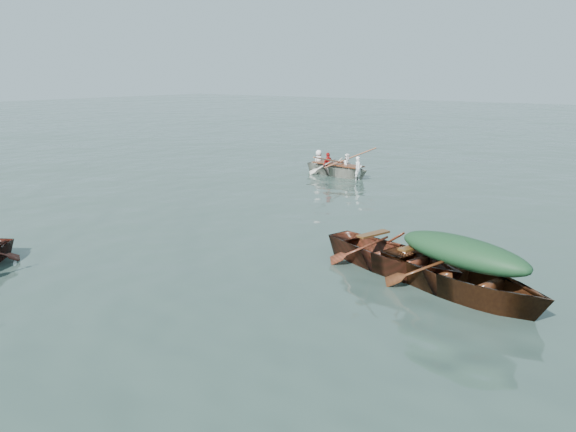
{
  "coord_description": "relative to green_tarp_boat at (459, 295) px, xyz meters",
  "views": [
    {
      "loc": [
        7.83,
        -7.33,
        3.76
      ],
      "look_at": [
        0.25,
        2.96,
        0.5
      ],
      "focal_mm": 35.0,
      "sensor_mm": 36.0,
      "label": 1
    }
  ],
  "objects": [
    {
      "name": "rowed_boat",
      "position": [
        -7.87,
        8.79,
        0.0
      ],
      "size": [
        4.0,
        1.75,
        0.9
      ],
      "primitive_type": "imported",
      "rotation": [
        0.0,
        0.0,
        1.41
      ],
      "color": "beige",
      "rests_on": "ground"
    },
    {
      "name": "oars",
      "position": [
        -7.87,
        8.79,
        0.48
      ],
      "size": [
        1.0,
        2.66,
        0.06
      ],
      "primitive_type": null,
      "rotation": [
        0.0,
        0.0,
        1.41
      ],
      "color": "brown",
      "rests_on": "rowed_boat"
    },
    {
      "name": "open_wooden_boat",
      "position": [
        -1.49,
        0.42,
        0.0
      ],
      "size": [
        4.64,
        2.56,
        1.04
      ],
      "primitive_type": "imported",
      "rotation": [
        0.0,
        0.0,
        1.29
      ],
      "color": "#542215",
      "rests_on": "ground"
    },
    {
      "name": "green_tarp_cover",
      "position": [
        0.0,
        0.0,
        0.8
      ],
      "size": [
        2.64,
        1.43,
        0.52
      ],
      "primitive_type": "ellipsoid",
      "rotation": [
        0.0,
        0.0,
        1.3
      ],
      "color": "#153417",
      "rests_on": "green_tarp_boat"
    },
    {
      "name": "ground",
      "position": [
        -4.82,
        -1.81,
        0.0
      ],
      "size": [
        140.0,
        140.0,
        0.0
      ],
      "primitive_type": "plane",
      "color": "#2D3F38",
      "rests_on": "ground"
    },
    {
      "name": "green_tarp_boat",
      "position": [
        0.0,
        0.0,
        0.0
      ],
      "size": [
        4.79,
        2.6,
        1.08
      ],
      "primitive_type": "imported",
      "rotation": [
        0.0,
        0.0,
        1.3
      ],
      "color": "#462410",
      "rests_on": "ground"
    },
    {
      "name": "thwart_benches",
      "position": [
        -1.49,
        0.42,
        0.54
      ],
      "size": [
        2.36,
        1.41,
        0.04
      ],
      "primitive_type": null,
      "rotation": [
        0.0,
        0.0,
        1.29
      ],
      "color": "#462810",
      "rests_on": "open_wooden_boat"
    },
    {
      "name": "rowers",
      "position": [
        -7.87,
        8.79,
        0.83
      ],
      "size": [
        2.84,
        1.46,
        0.76
      ],
      "primitive_type": "imported",
      "rotation": [
        0.0,
        0.0,
        1.41
      ],
      "color": "white",
      "rests_on": "rowed_boat"
    }
  ]
}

